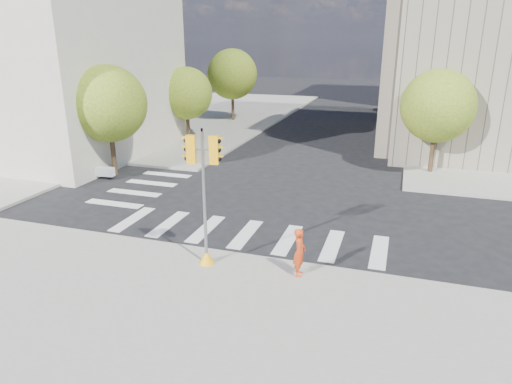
% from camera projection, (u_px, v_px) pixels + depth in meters
% --- Properties ---
extents(ground, '(160.00, 160.00, 0.00)m').
position_uv_depth(ground, '(262.00, 218.00, 20.74)').
color(ground, black).
rests_on(ground, ground).
extents(sidewalk_near, '(30.00, 14.00, 0.15)m').
position_uv_depth(sidewalk_near, '(125.00, 378.00, 10.79)').
color(sidewalk_near, gray).
rests_on(sidewalk_near, ground).
extents(sidewalk_far_left, '(28.00, 40.00, 0.15)m').
position_uv_depth(sidewalk_far_left, '(159.00, 113.00, 50.03)').
color(sidewalk_far_left, gray).
rests_on(sidewalk_far_left, ground).
extents(classical_building, '(19.00, 15.00, 12.70)m').
position_uv_depth(classical_building, '(23.00, 59.00, 31.78)').
color(classical_building, beige).
rests_on(classical_building, ground).
extents(tree_lw_near, '(4.40, 4.40, 6.41)m').
position_uv_depth(tree_lw_near, '(108.00, 104.00, 26.09)').
color(tree_lw_near, '#382616').
rests_on(tree_lw_near, ground).
extents(tree_lw_mid, '(4.00, 4.00, 5.77)m').
position_uv_depth(tree_lw_mid, '(187.00, 93.00, 35.26)').
color(tree_lw_mid, '#382616').
rests_on(tree_lw_mid, ground).
extents(tree_lw_far, '(4.80, 4.80, 6.95)m').
position_uv_depth(tree_lw_far, '(232.00, 74.00, 44.03)').
color(tree_lw_far, '#382616').
rests_on(tree_lw_far, ground).
extents(tree_re_near, '(4.20, 4.20, 6.16)m').
position_uv_depth(tree_re_near, '(438.00, 106.00, 26.29)').
color(tree_re_near, '#382616').
rests_on(tree_re_near, ground).
extents(tree_re_mid, '(4.60, 4.60, 6.66)m').
position_uv_depth(tree_re_mid, '(431.00, 83.00, 37.02)').
color(tree_re_mid, '#382616').
rests_on(tree_re_mid, ground).
extents(tree_re_far, '(4.00, 4.00, 5.88)m').
position_uv_depth(tree_re_far, '(426.00, 78.00, 48.00)').
color(tree_re_far, '#382616').
rests_on(tree_re_far, ground).
extents(lamp_near, '(0.35, 0.18, 8.11)m').
position_uv_depth(lamp_near, '(444.00, 90.00, 29.58)').
color(lamp_near, black).
rests_on(lamp_near, sidewalk_far_right).
extents(lamp_far, '(0.35, 0.18, 8.11)m').
position_uv_depth(lamp_far, '(434.00, 75.00, 42.21)').
color(lamp_far, black).
rests_on(lamp_far, sidewalk_far_right).
extents(traffic_signal, '(1.08, 0.56, 4.83)m').
position_uv_depth(traffic_signal, '(205.00, 209.00, 15.53)').
color(traffic_signal, '#FFAA0D').
rests_on(traffic_signal, sidewalk_near).
extents(photographer, '(0.48, 0.66, 1.68)m').
position_uv_depth(photographer, '(299.00, 252.00, 15.13)').
color(photographer, red).
rests_on(photographer, sidewalk_near).
extents(planter_wall, '(6.01, 1.07, 0.50)m').
position_uv_depth(planter_wall, '(67.00, 169.00, 26.98)').
color(planter_wall, white).
rests_on(planter_wall, sidewalk_left_near).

